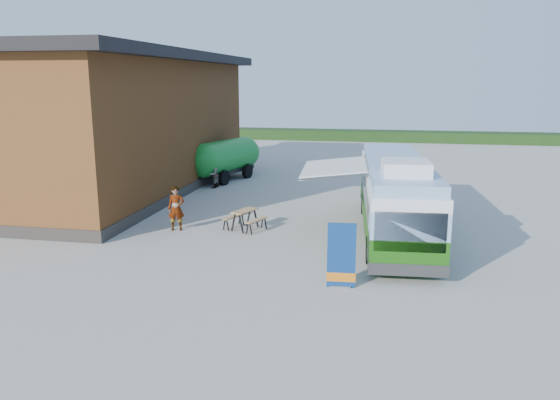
% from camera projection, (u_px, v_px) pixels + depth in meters
% --- Properties ---
extents(ground, '(100.00, 100.00, 0.00)m').
position_uv_depth(ground, '(270.00, 254.00, 19.28)').
color(ground, '#BCB7AD').
rests_on(ground, ground).
extents(barn, '(9.60, 21.20, 7.50)m').
position_uv_depth(barn, '(122.00, 125.00, 30.05)').
color(barn, brown).
rests_on(barn, ground).
extents(hedge, '(40.00, 3.00, 1.00)m').
position_uv_depth(hedge, '(429.00, 137.00, 54.10)').
color(hedge, '#264419').
rests_on(hedge, ground).
extents(bus, '(3.17, 11.42, 3.46)m').
position_uv_depth(bus, '(395.00, 194.00, 21.38)').
color(bus, '#2A6E12').
rests_on(bus, ground).
extents(awning, '(2.89, 4.33, 0.52)m').
position_uv_depth(awning, '(340.00, 171.00, 21.38)').
color(awning, white).
rests_on(awning, ground).
extents(banner, '(0.86, 0.22, 1.97)m').
position_uv_depth(banner, '(341.00, 261.00, 16.01)').
color(banner, navy).
rests_on(banner, ground).
extents(picnic_table, '(1.79, 1.70, 0.81)m').
position_uv_depth(picnic_table, '(245.00, 215.00, 22.32)').
color(picnic_table, tan).
rests_on(picnic_table, ground).
extents(person_a, '(0.75, 0.59, 1.83)m').
position_uv_depth(person_a, '(176.00, 208.00, 22.15)').
color(person_a, '#999999').
rests_on(person_a, ground).
extents(person_b, '(0.68, 0.83, 1.56)m').
position_uv_depth(person_b, '(213.00, 174.00, 30.94)').
color(person_b, '#999999').
rests_on(person_b, ground).
extents(slurry_tanker, '(3.27, 6.45, 2.47)m').
position_uv_depth(slurry_tanker, '(225.00, 157.00, 33.11)').
color(slurry_tanker, '#18882B').
rests_on(slurry_tanker, ground).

